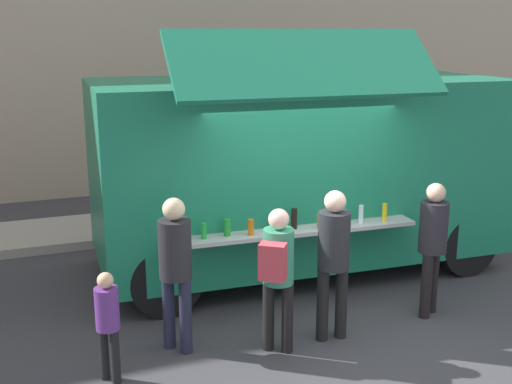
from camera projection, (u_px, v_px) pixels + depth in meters
The scene contains 9 objects.
ground_plane at pixel (329, 328), 7.56m from camera, with size 60.00×60.00×0.00m, color #38383D.
curb_strip at pixel (11, 239), 10.56m from camera, with size 28.00×1.60×0.15m, color #9E998E.
food_truck_main at pixel (299, 167), 9.19m from camera, with size 5.83×3.45×3.44m.
trash_bin at pixel (436, 182), 12.98m from camera, with size 0.60×0.60×0.86m, color #2E6439.
customer_front_ordering at pixel (334, 252), 7.06m from camera, with size 0.36×0.35×1.74m.
customer_mid_with_backpack at pixel (278, 267), 6.77m from camera, with size 0.47×0.52×1.62m.
customer_rear_waiting at pixel (175, 261), 6.80m from camera, with size 0.35×0.35×1.73m.
customer_extra_browsing at pixel (433, 238), 7.69m from camera, with size 0.34×0.34×1.67m.
child_near_queue at pixel (108, 317), 6.26m from camera, with size 0.24×0.24×1.16m.
Camera 1 is at (-3.25, -6.18, 3.43)m, focal length 44.86 mm.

